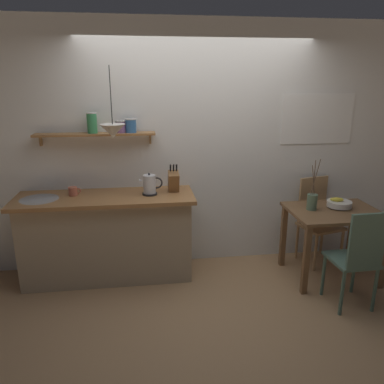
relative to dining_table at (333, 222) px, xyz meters
name	(u,v)px	position (x,y,z in m)	size (l,w,h in m)	color
ground_plane	(205,284)	(-1.38, -0.01, -0.63)	(14.00, 14.00, 0.00)	#A87F56
back_wall	(214,147)	(-1.17, 0.64, 0.72)	(6.80, 0.11, 2.70)	white
kitchen_counter	(108,236)	(-2.38, 0.31, -0.16)	(1.83, 0.63, 0.93)	tan
wall_shelf	(104,130)	(-2.36, 0.49, 0.95)	(1.23, 0.20, 0.34)	#9E6B3D
dining_table	(333,222)	(0.00, 0.00, 0.00)	(0.93, 0.72, 0.76)	brown
dining_chair_near	(357,256)	(-0.07, -0.61, -0.09)	(0.40, 0.41, 0.98)	#4C6B5B
dining_chair_far	(317,216)	(0.02, 0.42, -0.09)	(0.51, 0.49, 0.99)	tan
fruit_bowl	(339,204)	(0.09, 0.08, 0.18)	(0.26, 0.26, 0.11)	silver
twig_vase	(312,201)	(-0.23, 0.05, 0.22)	(0.11, 0.11, 0.54)	#567056
electric_kettle	(150,185)	(-1.91, 0.28, 0.40)	(0.24, 0.15, 0.23)	black
knife_block	(174,181)	(-1.66, 0.35, 0.42)	(0.11, 0.19, 0.30)	brown
coffee_mug_by_sink	(73,191)	(-2.70, 0.36, 0.34)	(0.13, 0.09, 0.09)	#C6664C
pendant_lamp	(113,131)	(-2.25, 0.18, 0.98)	(0.24, 0.24, 0.66)	black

